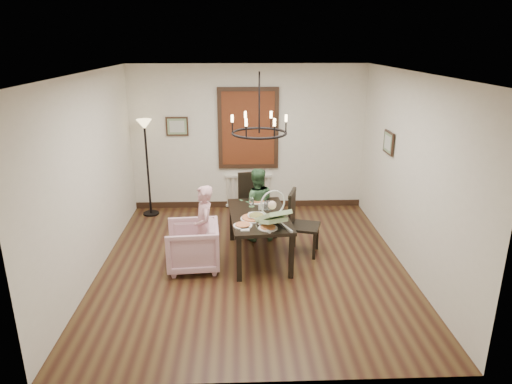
{
  "coord_description": "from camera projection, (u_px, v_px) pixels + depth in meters",
  "views": [
    {
      "loc": [
        -0.18,
        -6.17,
        3.21
      ],
      "look_at": [
        0.07,
        0.28,
        1.05
      ],
      "focal_mm": 32.0,
      "sensor_mm": 36.0,
      "label": 1
    }
  ],
  "objects": [
    {
      "name": "armchair",
      "position": [
        193.0,
        246.0,
        6.66
      ],
      "size": [
        0.81,
        0.8,
        0.69
      ],
      "primitive_type": "imported",
      "rotation": [
        0.0,
        0.0,
        -1.5
      ],
      "color": "beige",
      "rests_on": "room_shell"
    },
    {
      "name": "picture_back",
      "position": [
        177.0,
        126.0,
        8.64
      ],
      "size": [
        0.42,
        0.03,
        0.36
      ],
      "primitive_type": "cube",
      "color": "black",
      "rests_on": "room_shell"
    },
    {
      "name": "radiator",
      "position": [
        249.0,
        190.0,
        9.11
      ],
      "size": [
        0.92,
        0.12,
        0.62
      ],
      "primitive_type": null,
      "color": "silver",
      "rests_on": "room_shell"
    },
    {
      "name": "salad_bowl",
      "position": [
        256.0,
        216.0,
        6.69
      ],
      "size": [
        0.32,
        0.32,
        0.08
      ],
      "primitive_type": "imported",
      "color": "white",
      "rests_on": "dining_table"
    },
    {
      "name": "floor_lamp",
      "position": [
        148.0,
        169.0,
        8.55
      ],
      "size": [
        0.3,
        0.3,
        1.8
      ],
      "primitive_type": null,
      "color": "black",
      "rests_on": "room_shell"
    },
    {
      "name": "chair_right",
      "position": [
        305.0,
        223.0,
        7.07
      ],
      "size": [
        0.56,
        0.56,
        1.02
      ],
      "primitive_type": null,
      "rotation": [
        0.0,
        0.0,
        1.28
      ],
      "color": "black",
      "rests_on": "room_shell"
    },
    {
      "name": "window_blinds",
      "position": [
        248.0,
        129.0,
        8.69
      ],
      "size": [
        1.0,
        0.03,
        1.4
      ],
      "primitive_type": "cube",
      "color": "#603113",
      "rests_on": "room_shell"
    },
    {
      "name": "elderly_woman",
      "position": [
        204.0,
        235.0,
        6.6
      ],
      "size": [
        0.32,
        0.42,
        1.05
      ],
      "primitive_type": "imported",
      "rotation": [
        0.0,
        0.0,
        -1.38
      ],
      "color": "#D999A1",
      "rests_on": "room_shell"
    },
    {
      "name": "room_shell",
      "position": [
        251.0,
        168.0,
        6.77
      ],
      "size": [
        4.51,
        5.0,
        2.81
      ],
      "color": "#4D351A",
      "rests_on": "ground"
    },
    {
      "name": "seated_man",
      "position": [
        256.0,
        210.0,
        7.58
      ],
      "size": [
        0.52,
        0.42,
        1.03
      ],
      "primitive_type": "imported",
      "rotation": [
        0.0,
        0.0,
        3.2
      ],
      "color": "#385E39",
      "rests_on": "room_shell"
    },
    {
      "name": "dining_table",
      "position": [
        259.0,
        220.0,
        6.9
      ],
      "size": [
        0.98,
        1.58,
        0.71
      ],
      "rotation": [
        0.0,
        0.0,
        0.08
      ],
      "color": "black",
      "rests_on": "room_shell"
    },
    {
      "name": "pizza_platter",
      "position": [
        253.0,
        218.0,
        6.67
      ],
      "size": [
        0.36,
        0.36,
        0.04
      ],
      "primitive_type": "cylinder",
      "color": "tan",
      "rests_on": "dining_table"
    },
    {
      "name": "chair_far",
      "position": [
        254.0,
        204.0,
        7.81
      ],
      "size": [
        0.54,
        0.54,
        1.06
      ],
      "primitive_type": null,
      "rotation": [
        0.0,
        0.0,
        0.17
      ],
      "color": "black",
      "rests_on": "room_shell"
    },
    {
      "name": "drinking_glass",
      "position": [
        269.0,
        206.0,
        7.02
      ],
      "size": [
        0.07,
        0.07,
        0.13
      ],
      "primitive_type": "cylinder",
      "color": "silver",
      "rests_on": "dining_table"
    },
    {
      "name": "chandelier",
      "position": [
        259.0,
        133.0,
        6.48
      ],
      "size": [
        0.8,
        0.8,
        0.04
      ],
      "primitive_type": "torus",
      "color": "black",
      "rests_on": "room_shell"
    },
    {
      "name": "picture_right",
      "position": [
        389.0,
        143.0,
        7.28
      ],
      "size": [
        0.03,
        0.42,
        0.36
      ],
      "primitive_type": "cube",
      "rotation": [
        0.0,
        0.0,
        1.57
      ],
      "color": "black",
      "rests_on": "room_shell"
    },
    {
      "name": "baby_bouncer",
      "position": [
        273.0,
        215.0,
        6.36
      ],
      "size": [
        0.58,
        0.66,
        0.36
      ],
      "primitive_type": null,
      "rotation": [
        0.0,
        0.0,
        0.39
      ],
      "color": "#AAD190",
      "rests_on": "dining_table"
    }
  ]
}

